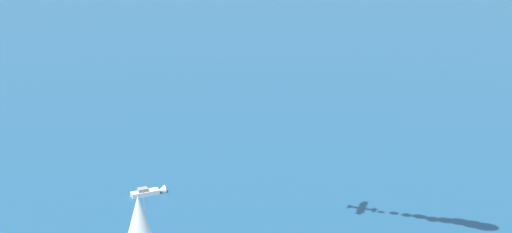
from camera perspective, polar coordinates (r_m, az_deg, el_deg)
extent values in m
cube|color=white|center=(216.00, -7.40, -5.08)|extent=(3.63, 7.38, 1.13)
cone|color=white|center=(217.20, -6.32, -4.89)|extent=(2.58, 2.23, 2.26)
cube|color=gray|center=(215.46, -7.55, -4.86)|extent=(2.27, 2.79, 0.85)
cylinder|color=#B2B2B7|center=(189.01, -7.44, -6.46)|extent=(0.14, 0.14, 11.97)
cone|color=white|center=(189.33, -7.83, -6.63)|extent=(7.86, 7.86, 10.18)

